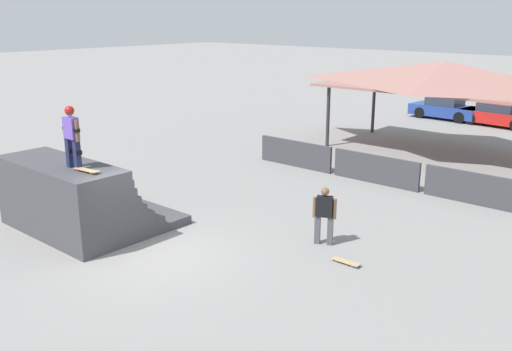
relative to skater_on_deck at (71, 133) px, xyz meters
The scene contains 10 objects.
ground_plane 3.85m from the skater_on_deck, 14.83° to the left, with size 160.00×160.00×0.00m, color gray.
quarter_pipe_ramp 2.29m from the skater_on_deck, 153.63° to the left, with size 4.34×3.66×2.03m.
skater_on_deck is the anchor object (origin of this frame).
skateboard_on_deck 1.10m from the skater_on_deck, ahead, with size 0.86×0.29×0.09m.
bystander_walking 6.98m from the skater_on_deck, 38.33° to the left, with size 0.62×0.38×1.59m.
skateboard_on_ground 7.83m from the skater_on_deck, 28.17° to the left, with size 0.77×0.20×0.09m.
barrier_fence 10.93m from the skater_on_deck, 71.50° to the left, with size 10.76×0.12×1.05m.
pavilion_shelter 16.43m from the skater_on_deck, 78.90° to the left, with size 10.72×4.90×4.02m.
parked_car_blue 24.68m from the skater_on_deck, 90.47° to the left, with size 4.10×1.95×1.27m.
parked_car_red 24.65m from the skater_on_deck, 83.07° to the left, with size 4.37×2.19×1.27m.
Camera 1 is at (10.89, -8.47, 5.99)m, focal length 40.00 mm.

